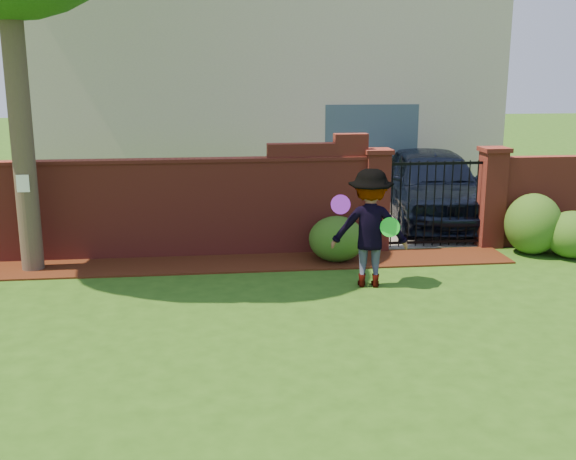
{
  "coord_description": "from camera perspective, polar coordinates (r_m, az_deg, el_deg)",
  "views": [
    {
      "loc": [
        -0.65,
        -8.03,
        3.32
      ],
      "look_at": [
        0.46,
        1.4,
        1.05
      ],
      "focal_mm": 42.69,
      "sensor_mm": 36.0,
      "label": 1
    }
  ],
  "objects": [
    {
      "name": "driveway",
      "position": [
        16.88,
        7.63,
        2.0
      ],
      "size": [
        3.2,
        8.0,
        0.01
      ],
      "primitive_type": "cube",
      "color": "slate",
      "rests_on": "ground"
    },
    {
      "name": "paper_notice",
      "position": [
        11.76,
        -21.22,
        3.63
      ],
      "size": [
        0.2,
        0.01,
        0.28
      ],
      "primitive_type": "cube",
      "color": "white",
      "rests_on": "tree"
    },
    {
      "name": "man",
      "position": [
        10.51,
        6.81,
        0.11
      ],
      "size": [
        1.29,
        0.89,
        1.83
      ],
      "primitive_type": "imported",
      "rotation": [
        0.0,
        0.0,
        2.96
      ],
      "color": "gray",
      "rests_on": "ground"
    },
    {
      "name": "ground",
      "position": [
        8.71,
        -1.98,
        -8.99
      ],
      "size": [
        80.0,
        80.0,
        0.01
      ],
      "primitive_type": "cube",
      "color": "#254F13",
      "rests_on": "ground"
    },
    {
      "name": "frisbee_purple",
      "position": [
        10.23,
        4.4,
        2.14
      ],
      "size": [
        0.3,
        0.13,
        0.29
      ],
      "primitive_type": "cylinder",
      "rotation": [
        1.36,
        0.0,
        -0.14
      ],
      "color": "purple",
      "rests_on": "man"
    },
    {
      "name": "brick_wall",
      "position": [
        12.34,
        -12.94,
        1.92
      ],
      "size": [
        8.7,
        0.31,
        2.16
      ],
      "color": "maroon",
      "rests_on": "ground"
    },
    {
      "name": "house",
      "position": [
        20.09,
        -2.07,
        12.98
      ],
      "size": [
        12.4,
        6.4,
        6.3
      ],
      "color": "beige",
      "rests_on": "ground"
    },
    {
      "name": "shrub_left",
      "position": [
        11.95,
        4.07,
        -0.75
      ],
      "size": [
        0.97,
        0.97,
        0.8
      ],
      "primitive_type": "ellipsoid",
      "color": "#1D4C16",
      "rests_on": "ground"
    },
    {
      "name": "pillar_right",
      "position": [
        13.33,
        16.59,
        2.67
      ],
      "size": [
        0.5,
        0.5,
        1.88
      ],
      "color": "maroon",
      "rests_on": "ground"
    },
    {
      "name": "mulch_bed",
      "position": [
        11.84,
        -7.93,
        -2.9
      ],
      "size": [
        11.1,
        1.08,
        0.03
      ],
      "primitive_type": "cube",
      "color": "#351509",
      "rests_on": "ground"
    },
    {
      "name": "pillar_left",
      "position": [
        12.63,
        7.36,
        2.55
      ],
      "size": [
        0.5,
        0.5,
        1.88
      ],
      "color": "maroon",
      "rests_on": "ground"
    },
    {
      "name": "car",
      "position": [
        15.03,
        12.13,
        3.54
      ],
      "size": [
        2.47,
        4.96,
        1.63
      ],
      "primitive_type": "imported",
      "rotation": [
        0.0,
        0.0,
        -0.12
      ],
      "color": "black",
      "rests_on": "ground"
    },
    {
      "name": "frisbee_green",
      "position": [
        10.35,
        8.49,
        0.23
      ],
      "size": [
        0.3,
        0.19,
        0.3
      ],
      "primitive_type": "cylinder",
      "rotation": [
        1.43,
        0.0,
        -0.43
      ],
      "color": "#1CD228",
      "rests_on": "man"
    },
    {
      "name": "shrub_middle",
      "position": [
        13.12,
        19.74,
        0.48
      ],
      "size": [
        1.01,
        1.01,
        1.11
      ],
      "primitive_type": "ellipsoid",
      "color": "#1D4C16",
      "rests_on": "ground"
    },
    {
      "name": "iron_gate",
      "position": [
        12.96,
        12.08,
        2.17
      ],
      "size": [
        1.78,
        0.03,
        1.6
      ],
      "color": "black",
      "rests_on": "ground"
    },
    {
      "name": "shrub_right",
      "position": [
        13.14,
        22.62,
        -0.35
      ],
      "size": [
        0.95,
        0.95,
        0.84
      ],
      "primitive_type": "ellipsoid",
      "color": "#1D4C16",
      "rests_on": "ground"
    }
  ]
}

